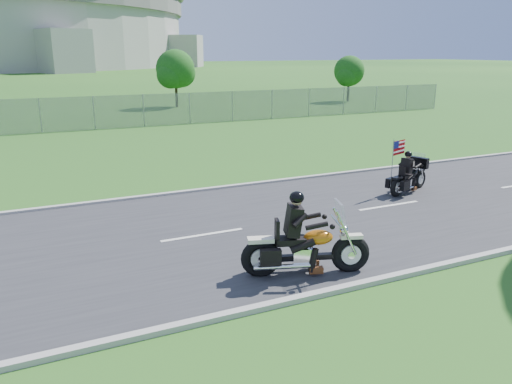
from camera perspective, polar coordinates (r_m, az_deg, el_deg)
name	(u,v)px	position (r m, az deg, el deg)	size (l,w,h in m)	color
ground	(272,225)	(13.69, 1.84, -3.85)	(420.00, 420.00, 0.00)	#1B4515
road	(272,225)	(13.68, 1.84, -3.77)	(120.00, 8.00, 0.04)	#28282B
curb_north	(219,188)	(17.22, -4.20, 0.45)	(120.00, 0.18, 0.12)	#9E9B93
curb_south	(361,284)	(10.49, 11.96, -10.29)	(120.00, 0.18, 0.12)	#9E9B93
fence	(40,115)	(31.72, -23.44, 8.03)	(60.00, 0.03, 2.00)	gray
tree_fence_near	(176,71)	(43.23, -9.15, 13.49)	(3.52, 3.28, 4.75)	#382316
tree_fence_far	(349,73)	(48.40, 10.61, 13.26)	(3.08, 2.87, 4.20)	#382316
motorcycle_lead	(304,249)	(10.61, 5.51, -6.51)	(2.71, 1.24, 1.87)	black
motorcycle_follow	(409,178)	(17.42, 17.06, 1.50)	(2.09, 1.06, 1.81)	black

